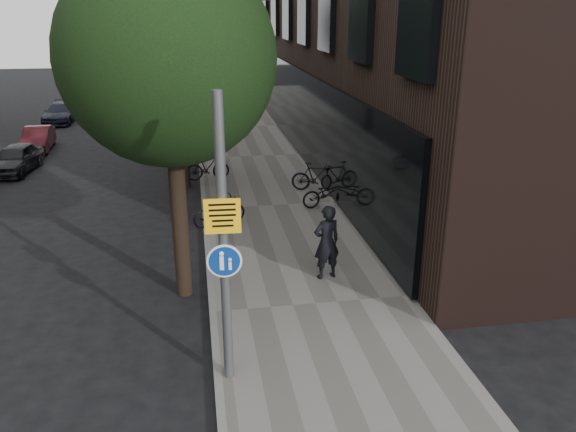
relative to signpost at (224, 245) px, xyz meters
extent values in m
plane|color=black|center=(1.80, -1.04, -2.64)|extent=(120.00, 120.00, 0.00)
cube|color=slate|center=(2.05, 8.96, -2.58)|extent=(4.50, 60.00, 0.12)
cube|color=slate|center=(-0.20, 8.96, -2.57)|extent=(0.15, 60.00, 0.13)
cylinder|color=black|center=(-0.80, 3.46, -1.04)|extent=(0.36, 0.36, 3.20)
sphere|color=black|center=(-0.80, 3.46, 2.66)|extent=(4.40, 4.40, 4.40)
sphere|color=black|center=(-0.40, 4.26, 1.66)|extent=(2.64, 2.64, 2.64)
cylinder|color=black|center=(-0.80, 11.96, -1.04)|extent=(0.36, 0.36, 3.20)
sphere|color=black|center=(-0.80, 11.96, 2.66)|extent=(5.00, 5.00, 5.00)
sphere|color=black|center=(-0.40, 12.76, 1.66)|extent=(3.00, 3.00, 3.00)
cylinder|color=black|center=(-0.80, 20.96, -1.04)|extent=(0.36, 0.36, 3.20)
sphere|color=black|center=(-0.80, 20.96, 2.66)|extent=(5.00, 5.00, 5.00)
sphere|color=black|center=(-0.40, 21.76, 1.66)|extent=(3.00, 3.00, 3.00)
cylinder|color=#595B5E|center=(0.00, 0.00, -0.02)|extent=(0.17, 0.17, 4.99)
cube|color=#F3AE0C|center=(0.00, 0.00, 0.53)|extent=(0.58, 0.06, 0.58)
cylinder|color=navy|center=(0.00, 0.00, -0.25)|extent=(0.51, 0.04, 0.51)
cylinder|color=white|center=(0.00, 0.00, -0.25)|extent=(0.58, 0.04, 0.58)
imported|color=black|center=(2.57, 3.50, -1.60)|extent=(0.75, 0.59, 1.83)
imported|color=black|center=(3.80, 8.54, -2.06)|extent=(1.84, 0.91, 0.92)
imported|color=black|center=(3.75, 10.24, -2.01)|extent=(1.77, 0.96, 1.03)
imported|color=black|center=(0.22, 7.45, -2.08)|extent=(1.75, 1.13, 0.87)
imported|color=black|center=(0.04, 12.26, -2.02)|extent=(1.70, 0.69, 0.99)
imported|color=black|center=(-7.52, 15.05, -2.08)|extent=(1.68, 3.43, 1.13)
imported|color=#4F161D|center=(-7.58, 18.83, -2.10)|extent=(1.35, 3.31, 1.07)
imported|color=#1A1C2F|center=(-7.97, 25.80, -2.09)|extent=(1.61, 3.83, 1.10)
camera|label=1|loc=(-0.35, -8.39, 3.59)|focal=35.00mm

